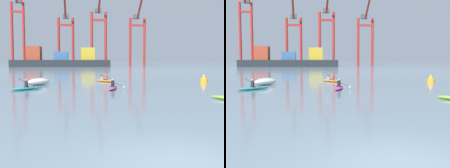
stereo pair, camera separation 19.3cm
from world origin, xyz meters
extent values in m
plane|color=slate|center=(0.00, 0.00, 0.00)|extent=(800.00, 800.00, 0.00)
cube|color=#1E2328|center=(-8.67, 115.80, 1.40)|extent=(39.66, 11.38, 2.81)
cube|color=#993823|center=(-19.57, 115.80, 5.55)|extent=(5.55, 7.96, 5.49)
cube|color=#2D5684|center=(-8.67, 115.80, 4.44)|extent=(5.55, 7.96, 3.26)
cube|color=#B29323|center=(2.24, 115.80, 5.31)|extent=(5.55, 7.96, 5.00)
cylinder|color=maroon|center=(-31.13, 130.56, 14.41)|extent=(1.20, 1.20, 28.83)
cylinder|color=maroon|center=(-25.99, 130.56, 14.41)|extent=(1.20, 1.20, 28.83)
cube|color=maroon|center=(-28.56, 130.56, 24.50)|extent=(6.34, 0.90, 0.90)
cube|color=#47474C|center=(-28.56, 133.06, 29.83)|extent=(2.80, 2.80, 2.00)
cylinder|color=maroon|center=(-10.46, 131.44, 11.15)|extent=(1.20, 1.20, 22.31)
cylinder|color=maroon|center=(-3.90, 131.44, 11.15)|extent=(1.20, 1.20, 22.31)
cube|color=maroon|center=(-7.18, 131.44, 18.96)|extent=(7.76, 0.90, 0.90)
cylinder|color=maroon|center=(-7.18, 124.59, 26.60)|extent=(0.90, 14.17, 9.35)
cube|color=#47474C|center=(-7.18, 133.94, 23.31)|extent=(2.80, 2.80, 2.00)
cylinder|color=maroon|center=(4.53, 125.68, 12.16)|extent=(1.20, 1.20, 24.32)
cylinder|color=maroon|center=(10.82, 125.68, 12.16)|extent=(1.20, 1.20, 24.32)
cube|color=maroon|center=(7.68, 125.68, 20.67)|extent=(7.49, 0.90, 0.90)
cube|color=#47474C|center=(7.68, 128.18, 25.32)|extent=(2.80, 2.80, 2.00)
cylinder|color=maroon|center=(22.90, 129.98, 11.24)|extent=(1.20, 1.20, 22.48)
cylinder|color=maroon|center=(29.74, 129.98, 11.24)|extent=(1.20, 1.20, 22.48)
cube|color=maroon|center=(26.32, 129.98, 19.10)|extent=(8.04, 0.90, 0.90)
cylinder|color=maroon|center=(26.32, 123.77, 27.21)|extent=(0.90, 12.96, 10.18)
cube|color=#47474C|center=(26.32, 132.48, 23.48)|extent=(2.80, 2.80, 2.00)
ellipsoid|color=beige|center=(-6.47, 24.08, 0.35)|extent=(2.64, 2.59, 0.70)
cube|color=beige|center=(-6.47, 24.08, 0.73)|extent=(1.45, 1.39, 0.06)
cylinder|color=orange|center=(12.10, 25.30, 0.23)|extent=(0.90, 0.90, 0.45)
cone|color=orange|center=(12.10, 25.30, 0.73)|extent=(0.50, 0.49, 0.55)
ellipsoid|color=#C13384|center=(0.63, 18.78, 0.13)|extent=(1.41, 3.44, 0.26)
torus|color=black|center=(0.61, 18.69, 0.27)|extent=(0.60, 0.60, 0.05)
cylinder|color=black|center=(0.61, 18.69, 0.51)|extent=(0.30, 0.30, 0.50)
sphere|color=tan|center=(0.61, 18.69, 0.86)|extent=(0.19, 0.19, 0.19)
cylinder|color=black|center=(0.62, 18.74, 0.61)|extent=(1.92, 0.52, 0.78)
ellipsoid|color=silver|center=(-0.33, 18.98, 0.99)|extent=(0.21, 0.09, 0.17)
ellipsoid|color=silver|center=(1.57, 18.50, 0.23)|extent=(0.21, 0.09, 0.17)
ellipsoid|color=teal|center=(-6.87, 19.20, 0.13)|extent=(2.80, 2.85, 0.26)
torus|color=black|center=(-6.94, 19.13, 0.27)|extent=(0.69, 0.69, 0.05)
cylinder|color=#23232D|center=(-6.94, 19.13, 0.51)|extent=(0.30, 0.30, 0.50)
sphere|color=tan|center=(-6.94, 19.13, 0.86)|extent=(0.19, 0.19, 0.19)
cylinder|color=black|center=(-6.91, 19.17, 0.61)|extent=(1.47, 1.44, 0.64)
ellipsoid|color=black|center=(-7.62, 19.87, 0.91)|extent=(0.17, 0.17, 0.16)
ellipsoid|color=black|center=(-6.19, 18.47, 0.31)|extent=(0.17, 0.17, 0.16)
ellipsoid|color=orange|center=(0.86, 27.95, 0.13)|extent=(2.37, 3.17, 0.26)
torus|color=black|center=(0.91, 27.87, 0.27)|extent=(0.68, 0.68, 0.05)
cylinder|color=#DB471E|center=(0.91, 27.87, 0.51)|extent=(0.30, 0.30, 0.50)
sphere|color=tan|center=(0.91, 27.87, 0.86)|extent=(0.19, 0.19, 0.19)
cylinder|color=black|center=(0.89, 27.91, 0.61)|extent=(1.69, 1.13, 0.68)
ellipsoid|color=yellow|center=(0.05, 27.36, 0.93)|extent=(0.19, 0.15, 0.16)
ellipsoid|color=yellow|center=(1.72, 28.46, 0.29)|extent=(0.19, 0.15, 0.16)
camera|label=1|loc=(-2.61, -6.93, 2.55)|focal=46.86mm
camera|label=2|loc=(-2.42, -6.96, 2.55)|focal=46.86mm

